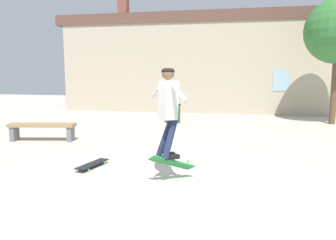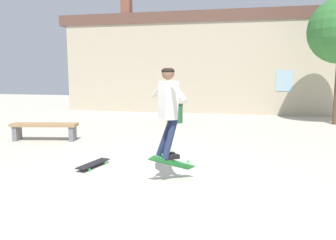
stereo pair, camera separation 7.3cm
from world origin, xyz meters
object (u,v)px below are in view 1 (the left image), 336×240
Objects in this scene: skater at (168,104)px; skateboard_flipping at (172,163)px; skateboard_resting at (93,164)px; park_bench at (42,128)px; trash_bin at (173,113)px.

skateboard_flipping is (0.06, 0.03, -1.00)m from skater.
skateboard_flipping is at bearing 86.58° from skateboard_resting.
skater is at bearing 163.53° from skateboard_flipping.
skateboard_resting is (-1.68, 0.47, -0.25)m from skateboard_flipping.
park_bench is 3.22m from skateboard_resting.
park_bench is 1.19× the size of skater.
trash_bin is 0.94× the size of skateboard_flipping.
skateboard_resting is (2.41, -2.11, -0.28)m from park_bench.
skater is (4.03, -2.61, 0.97)m from park_bench.
skateboard_flipping is 1.76m from skateboard_resting.
skateboard_flipping reaches higher than park_bench.
trash_bin reaches higher than park_bench.
skater reaches higher than skateboard_resting.
trash_bin reaches higher than skateboard_resting.
skateboard_flipping is at bearing -79.43° from trash_bin.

